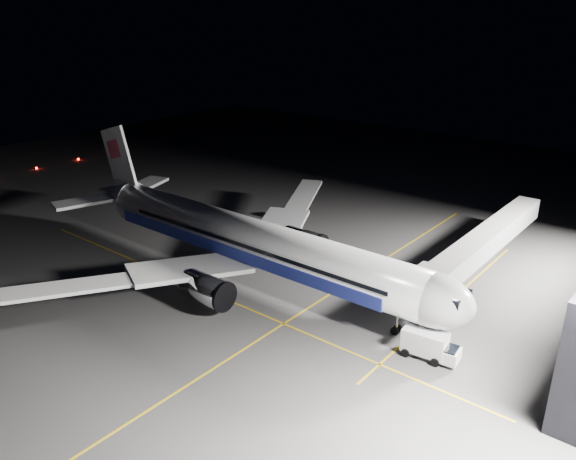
# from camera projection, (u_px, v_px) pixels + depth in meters

# --- Properties ---
(ground) EXTENTS (200.00, 200.00, 0.00)m
(ground) POSITION_uv_depth(u_px,v_px,m) (253.00, 279.00, 71.40)
(ground) COLOR #4C4C4F
(ground) RESTS_ON ground
(guide_line_main) EXTENTS (0.25, 80.00, 0.01)m
(guide_line_main) POSITION_uv_depth(u_px,v_px,m) (316.00, 303.00, 65.55)
(guide_line_main) COLOR gold
(guide_line_main) RESTS_ON ground
(guide_line_cross) EXTENTS (70.00, 0.25, 0.01)m
(guide_line_cross) POSITION_uv_depth(u_px,v_px,m) (219.00, 296.00, 67.06)
(guide_line_cross) COLOR gold
(guide_line_cross) RESTS_ON ground
(guide_line_side) EXTENTS (0.25, 40.00, 0.01)m
(guide_line_side) POSITION_uv_depth(u_px,v_px,m) (449.00, 302.00, 65.76)
(guide_line_side) COLOR gold
(guide_line_side) RESTS_ON ground
(airliner) EXTENTS (61.48, 54.22, 16.64)m
(airliner) POSITION_uv_depth(u_px,v_px,m) (245.00, 240.00, 70.14)
(airliner) COLOR silver
(airliner) RESTS_ON ground
(jet_bridge) EXTENTS (3.60, 34.40, 6.30)m
(jet_bridge) POSITION_uv_depth(u_px,v_px,m) (480.00, 245.00, 69.92)
(jet_bridge) COLOR #B2B2B7
(jet_bridge) RESTS_ON ground
(service_truck) EXTENTS (5.75, 2.91, 2.83)m
(service_truck) POSITION_uv_depth(u_px,v_px,m) (430.00, 344.00, 54.71)
(service_truck) COLOR white
(service_truck) RESTS_ON ground
(baggage_tug) EXTENTS (2.88, 2.39, 1.97)m
(baggage_tug) POSITION_uv_depth(u_px,v_px,m) (285.00, 214.00, 91.65)
(baggage_tug) COLOR black
(baggage_tug) RESTS_ON ground
(safety_cone_a) EXTENTS (0.44, 0.44, 0.65)m
(safety_cone_a) POSITION_uv_depth(u_px,v_px,m) (330.00, 267.00, 74.01)
(safety_cone_a) COLOR #FF4F0A
(safety_cone_a) RESTS_ON ground
(safety_cone_b) EXTENTS (0.45, 0.45, 0.68)m
(safety_cone_b) POSITION_uv_depth(u_px,v_px,m) (323.00, 246.00, 80.43)
(safety_cone_b) COLOR #FF4F0A
(safety_cone_b) RESTS_ON ground
(safety_cone_c) EXTENTS (0.35, 0.35, 0.53)m
(safety_cone_c) POSITION_uv_depth(u_px,v_px,m) (233.00, 250.00, 79.34)
(safety_cone_c) COLOR #FF4F0A
(safety_cone_c) RESTS_ON ground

